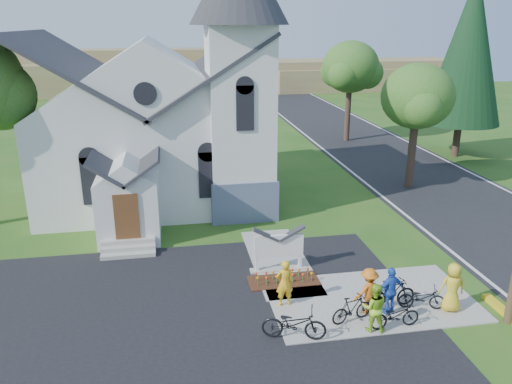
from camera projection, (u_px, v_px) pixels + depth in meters
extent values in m
plane|color=#275618|center=(334.00, 312.00, 16.53)|extent=(120.00, 120.00, 0.00)
cube|color=black|center=(111.00, 377.00, 13.51)|extent=(20.00, 16.00, 0.02)
cube|color=black|center=(409.00, 171.00, 32.14)|extent=(8.00, 90.00, 0.02)
cube|color=gray|center=(371.00, 300.00, 17.23)|extent=(7.00, 4.00, 0.05)
cube|color=white|center=(153.00, 152.00, 26.85)|extent=(11.00, 9.00, 5.00)
cube|color=#4F5A72|center=(241.00, 193.00, 24.96)|extent=(3.20, 3.20, 2.00)
cube|color=white|center=(240.00, 124.00, 23.83)|extent=(3.00, 3.00, 9.00)
cube|color=white|center=(129.00, 209.00, 21.73)|extent=(2.60, 2.40, 2.80)
cube|color=brown|center=(127.00, 217.00, 20.55)|extent=(1.00, 0.10, 2.00)
cube|color=gray|center=(278.00, 269.00, 19.30)|extent=(2.20, 0.40, 0.10)
cube|color=white|center=(257.00, 259.00, 19.00)|extent=(0.12, 0.12, 1.00)
cube|color=white|center=(300.00, 256.00, 19.28)|extent=(0.12, 0.12, 1.00)
cube|color=white|center=(279.00, 246.00, 18.97)|extent=(1.90, 0.14, 0.90)
cube|color=#3A1D0F|center=(284.00, 281.00, 18.46)|extent=(2.60, 1.10, 0.07)
cylinder|color=#38261E|center=(412.00, 153.00, 28.45)|extent=(0.44, 0.44, 4.05)
ellipsoid|color=#2B5D1F|center=(418.00, 96.00, 27.40)|extent=(4.00, 4.00, 3.60)
cylinder|color=#38261E|center=(348.00, 113.00, 39.64)|extent=(0.44, 0.44, 4.50)
ellipsoid|color=#2B5D1F|center=(350.00, 67.00, 38.48)|extent=(4.40, 4.40, 3.96)
cylinder|color=#38261E|center=(457.00, 140.00, 35.37)|extent=(0.50, 0.50, 2.40)
cone|color=black|center=(469.00, 49.00, 33.36)|extent=(5.20, 5.20, 10.00)
cube|color=olive|center=(247.00, 76.00, 69.04)|extent=(60.00, 8.00, 4.00)
cube|color=olive|center=(129.00, 71.00, 68.02)|extent=(30.00, 6.00, 5.60)
cube|color=olive|center=(362.00, 79.00, 69.96)|extent=(25.00, 6.00, 3.00)
imported|color=gold|center=(285.00, 283.00, 16.65)|extent=(0.63, 0.44, 1.64)
imported|color=black|center=(294.00, 323.00, 14.95)|extent=(2.07, 1.20, 1.03)
imported|color=#92CE26|center=(374.00, 307.00, 15.27)|extent=(0.91, 0.79, 1.59)
imported|color=black|center=(352.00, 309.00, 15.82)|extent=(1.56, 0.82, 0.90)
imported|color=blue|center=(391.00, 291.00, 16.17)|extent=(1.04, 0.65, 1.64)
imported|color=black|center=(395.00, 315.00, 15.51)|extent=(1.66, 0.65, 0.86)
imported|color=orange|center=(368.00, 291.00, 16.20)|extent=(1.14, 0.82, 1.59)
imported|color=black|center=(392.00, 293.00, 16.61)|extent=(1.73, 0.60, 1.02)
imported|color=gold|center=(452.00, 287.00, 16.32)|extent=(0.90, 0.65, 1.70)
imported|color=black|center=(422.00, 298.00, 16.56)|extent=(1.62, 0.92, 0.81)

